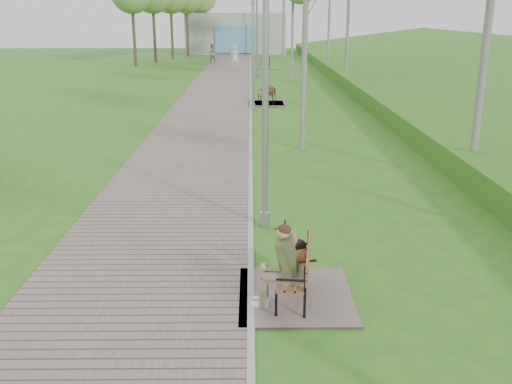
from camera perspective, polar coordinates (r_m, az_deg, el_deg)
The scene contains 15 objects.
ground at distance 10.49m, azimuth -0.52°, elevation -5.06°, with size 120.00×120.00×0.00m, color #2B6620.
walkway at distance 31.50m, azimuth -3.78°, elevation 10.16°, with size 3.50×67.00×0.04m, color #705F5B.
kerb at distance 31.45m, azimuth -0.54°, elevation 10.20°, with size 0.10×67.00×0.05m, color #999993.
embankment at distance 32.27m, azimuth 21.58°, elevation 9.14°, with size 14.00×70.00×1.60m, color #478322.
building_north at distance 60.72m, azimuth -2.02°, elevation 15.58°, with size 10.00×5.20×4.00m.
bench_main at distance 8.38m, azimuth 3.43°, elevation -8.14°, with size 1.66×1.85×1.45m.
bench_second at distance 26.48m, azimuth 0.94°, elevation 9.16°, with size 1.61×1.79×0.99m.
bench_third at distance 26.74m, azimuth 1.19°, elevation 9.23°, with size 1.60×1.78×0.98m.
bench_far at distance 43.95m, azimuth 0.87°, elevation 12.55°, with size 1.98×2.20×1.21m.
lamp_post_near at distance 10.62m, azimuth 0.94°, elevation 9.03°, with size 0.20×0.20×5.27m.
lamp_post_second at distance 24.74m, azimuth -0.29°, elevation 13.06°, with size 0.17×0.17×4.51m.
lamp_post_third at distance 37.72m, azimuth 0.08°, elevation 15.10°, with size 0.20×0.20×5.22m.
lamp_post_far at distance 57.15m, azimuth -0.25°, elevation 15.61°, with size 0.18×0.18×4.55m.
pedestrian_near at distance 43.38m, azimuth -2.12°, elevation 13.30°, with size 0.62×0.41×1.70m, color white.
pedestrian_far at distance 48.45m, azimuth -4.45°, elevation 13.66°, with size 0.79×0.62×1.63m, color gray.
Camera 1 is at (0.01, -9.69, 4.03)m, focal length 40.00 mm.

